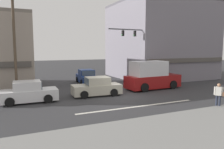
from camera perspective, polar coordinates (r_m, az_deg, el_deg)
ground_plane at (r=18.29m, az=1.32°, el=-5.73°), size 120.00×120.00×0.00m
lane_marking_stripe at (r=15.30m, az=7.07°, el=-8.25°), size 9.00×0.24×0.01m
sidewalk_curb at (r=11.51m, az=20.52°, el=-13.34°), size 40.00×5.00×0.16m
building_right_corner at (r=31.47m, az=12.30°, el=8.62°), size 11.80×11.16×10.12m
utility_pole_near_left at (r=19.60m, az=-24.14°, el=7.97°), size 1.40×0.22×8.83m
traffic_light_mast at (r=24.05m, az=7.40°, el=7.23°), size 4.89×0.27×6.20m
box_truck_parked_curbside at (r=21.76m, az=10.23°, el=-0.48°), size 5.71×2.49×2.75m
sedan_waiting_far at (r=18.56m, az=-4.02°, el=-3.32°), size 4.20×2.07×1.58m
sedan_approaching_near at (r=25.18m, az=-6.67°, el=-0.68°), size 2.10×4.21×1.58m
sedan_crossing_leftbound at (r=17.32m, az=-20.98°, el=-4.48°), size 4.14×1.96×1.58m
pedestrian_foreground_with_bag at (r=16.20m, az=26.13°, el=-4.61°), size 0.50×0.65×1.67m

